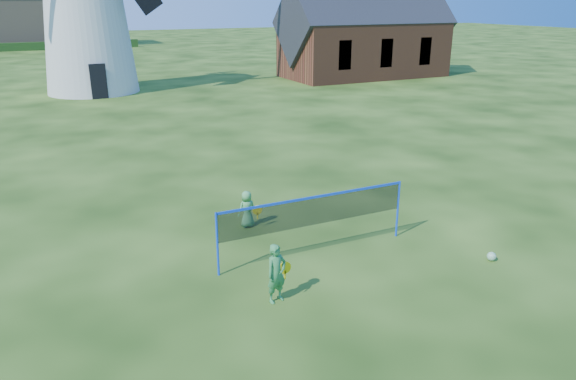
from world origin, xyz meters
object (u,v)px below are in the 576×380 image
(player_girl, at_px, (277,273))
(play_ball, at_px, (492,256))
(badminton_net, at_px, (315,212))
(player_boy, at_px, (247,209))
(chapel, at_px, (364,36))

(player_girl, xyz_separation_m, play_ball, (5.48, -0.59, -0.54))
(badminton_net, relative_size, play_ball, 22.95)
(player_boy, bearing_deg, player_girl, 71.17)
(chapel, distance_m, badminton_net, 33.72)
(badminton_net, height_order, play_ball, badminton_net)
(chapel, distance_m, player_girl, 36.08)
(chapel, height_order, badminton_net, chapel)
(badminton_net, bearing_deg, chapel, 54.70)
(player_boy, bearing_deg, badminton_net, 104.19)
(chapel, distance_m, play_ball, 33.72)
(player_girl, bearing_deg, badminton_net, 27.56)
(player_girl, xyz_separation_m, player_boy, (0.91, 3.94, -0.13))
(chapel, relative_size, player_girl, 10.43)
(badminton_net, bearing_deg, player_girl, -137.74)
(badminton_net, xyz_separation_m, player_girl, (-1.76, -1.60, -0.49))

